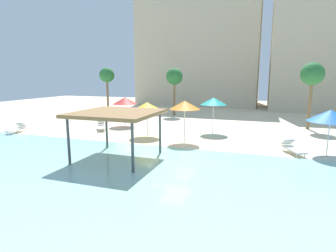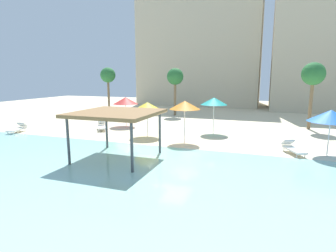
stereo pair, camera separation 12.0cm
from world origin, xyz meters
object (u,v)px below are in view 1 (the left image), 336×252
at_px(beach_umbrella_red_0, 125,101).
at_px(beach_umbrella_teal_2, 214,101).
at_px(palm_tree_3, 107,76).
at_px(lounge_chair_3, 101,126).
at_px(beach_umbrella_blue_4, 331,116).
at_px(lounge_chair_0, 293,148).
at_px(palm_tree_1, 174,77).
at_px(beach_umbrella_yellow_1, 147,106).
at_px(shade_pavilion, 117,114).
at_px(beach_umbrella_orange_3, 185,105).
at_px(palm_tree_2, 312,75).
at_px(lounge_chair_2, 17,129).

height_order(beach_umbrella_red_0, beach_umbrella_teal_2, beach_umbrella_teal_2).
xyz_separation_m(beach_umbrella_teal_2, palm_tree_3, (-15.18, 9.09, 2.02)).
distance_m(beach_umbrella_teal_2, lounge_chair_3, 9.65).
relative_size(beach_umbrella_blue_4, lounge_chair_0, 1.33).
bearing_deg(palm_tree_1, lounge_chair_0, -48.69).
xyz_separation_m(beach_umbrella_red_0, beach_umbrella_teal_2, (8.21, -0.65, 0.24)).
distance_m(beach_umbrella_teal_2, palm_tree_1, 10.78).
bearing_deg(beach_umbrella_teal_2, beach_umbrella_yellow_1, -147.69).
height_order(shade_pavilion, lounge_chair_3, shade_pavilion).
distance_m(beach_umbrella_blue_4, lounge_chair_0, 2.70).
xyz_separation_m(lounge_chair_0, palm_tree_1, (-11.58, 13.18, 4.06)).
relative_size(beach_umbrella_orange_3, lounge_chair_3, 1.49).
relative_size(beach_umbrella_red_0, lounge_chair_0, 1.33).
relative_size(shade_pavilion, lounge_chair_0, 2.16).
distance_m(beach_umbrella_orange_3, lounge_chair_3, 8.41).
height_order(beach_umbrella_yellow_1, beach_umbrella_teal_2, beach_umbrella_teal_2).
bearing_deg(shade_pavilion, beach_umbrella_blue_4, 22.58).
relative_size(beach_umbrella_red_0, palm_tree_1, 0.48).
distance_m(beach_umbrella_red_0, beach_umbrella_yellow_1, 5.10).
bearing_deg(lounge_chair_0, beach_umbrella_yellow_1, -123.46).
bearing_deg(palm_tree_1, palm_tree_2, -17.83).
bearing_deg(beach_umbrella_orange_3, beach_umbrella_blue_4, -3.19).
height_order(beach_umbrella_teal_2, lounge_chair_3, beach_umbrella_teal_2).
bearing_deg(palm_tree_1, beach_umbrella_orange_3, -69.09).
bearing_deg(palm_tree_3, lounge_chair_2, -89.20).
bearing_deg(beach_umbrella_blue_4, palm_tree_2, 88.99).
xyz_separation_m(lounge_chair_2, palm_tree_2, (22.47, 9.48, 4.25)).
relative_size(shade_pavilion, lounge_chair_2, 2.16).
relative_size(lounge_chair_0, palm_tree_3, 0.35).
bearing_deg(beach_umbrella_blue_4, palm_tree_1, 135.98).
relative_size(shade_pavilion, beach_umbrella_red_0, 1.63).
height_order(beach_umbrella_blue_4, palm_tree_2, palm_tree_2).
bearing_deg(palm_tree_2, beach_umbrella_red_0, -166.76).
xyz_separation_m(palm_tree_2, palm_tree_3, (-22.67, 4.75, -0.01)).
bearing_deg(lounge_chair_2, lounge_chair_3, 105.94).
bearing_deg(palm_tree_3, beach_umbrella_teal_2, -30.90).
distance_m(beach_umbrella_orange_3, beach_umbrella_blue_4, 8.66).
xyz_separation_m(beach_umbrella_yellow_1, lounge_chair_3, (-4.69, 0.96, -1.95)).
bearing_deg(lounge_chair_0, beach_umbrella_red_0, -134.71).
bearing_deg(lounge_chair_3, palm_tree_3, 175.04).
bearing_deg(beach_umbrella_yellow_1, lounge_chair_2, -167.68).
relative_size(beach_umbrella_orange_3, beach_umbrella_blue_4, 1.08).
xyz_separation_m(lounge_chair_3, palm_tree_1, (3.12, 10.59, 4.06)).
height_order(lounge_chair_0, lounge_chair_3, same).
bearing_deg(shade_pavilion, beach_umbrella_red_0, 115.64).
bearing_deg(palm_tree_3, lounge_chair_0, -33.25).
bearing_deg(palm_tree_2, beach_umbrella_yellow_1, -149.05).
bearing_deg(palm_tree_3, beach_umbrella_red_0, -50.44).
distance_m(beach_umbrella_yellow_1, beach_umbrella_orange_3, 3.34).
bearing_deg(beach_umbrella_teal_2, lounge_chair_0, -39.13).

